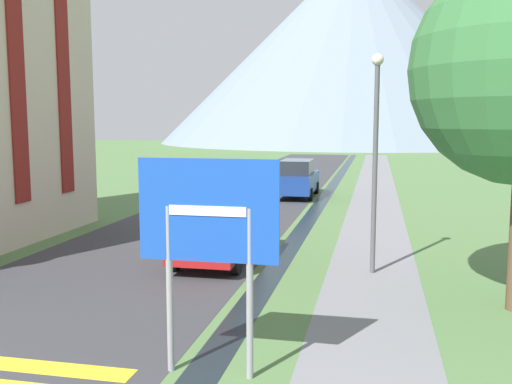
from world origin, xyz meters
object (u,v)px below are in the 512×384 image
at_px(streetlamp, 375,146).
at_px(road_sign, 208,231).
at_px(parked_car_near, 218,228).
at_px(parked_car_far, 297,178).

bearing_deg(streetlamp, road_sign, -110.09).
distance_m(road_sign, streetlamp, 6.72).
relative_size(road_sign, streetlamp, 0.60).
bearing_deg(parked_car_near, parked_car_far, 88.80).
distance_m(parked_car_near, streetlamp, 4.57).
bearing_deg(parked_car_far, streetlamp, -74.64).
height_order(parked_car_near, parked_car_far, same).
bearing_deg(road_sign, parked_car_far, 94.14).
distance_m(parked_car_near, parked_car_far, 13.22).
height_order(parked_car_far, streetlamp, streetlamp).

